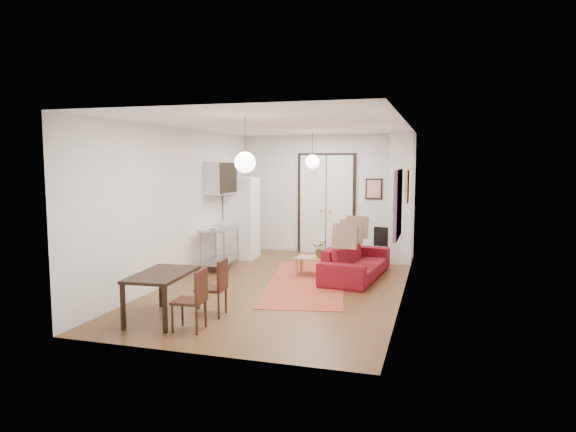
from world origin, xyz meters
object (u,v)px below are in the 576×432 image
(fridge, at_px, (242,218))
(dining_chair_near, at_px, (213,282))
(dining_table, at_px, (162,278))
(sofa, at_px, (356,261))
(kitchen_counter, at_px, (220,242))
(coffee_table, at_px, (316,260))
(black_side_chair, at_px, (384,241))
(dining_chair_far, at_px, (192,294))

(fridge, bearing_deg, dining_chair_near, -75.83)
(fridge, xyz_separation_m, dining_table, (0.62, -4.69, -0.34))
(sofa, height_order, dining_chair_near, dining_chair_near)
(sofa, distance_m, kitchen_counter, 2.89)
(coffee_table, height_order, kitchen_counter, kitchen_counter)
(sofa, distance_m, fridge, 3.22)
(coffee_table, xyz_separation_m, dining_chair_near, (-0.87, -2.95, 0.17))
(dining_table, xyz_separation_m, black_side_chair, (2.61, 5.29, -0.14))
(coffee_table, distance_m, black_side_chair, 2.23)
(coffee_table, distance_m, dining_chair_far, 3.75)
(dining_chair_near, bearing_deg, kitchen_counter, -161.90)
(sofa, relative_size, kitchen_counter, 1.85)
(dining_table, height_order, dining_chair_near, dining_chair_near)
(fridge, relative_size, black_side_chair, 2.37)
(coffee_table, relative_size, dining_chair_near, 0.97)
(dining_table, relative_size, black_side_chair, 1.59)
(kitchen_counter, height_order, dining_chair_far, kitchen_counter)
(black_side_chair, bearing_deg, sofa, 94.67)
(fridge, xyz_separation_m, dining_chair_near, (1.22, -4.26, -0.46))
(fridge, relative_size, dining_table, 1.49)
(sofa, bearing_deg, dining_chair_near, 156.87)
(fridge, distance_m, dining_chair_near, 4.45)
(fridge, relative_size, dining_chair_far, 2.25)
(fridge, height_order, dining_table, fridge)
(sofa, relative_size, dining_chair_far, 2.66)
(kitchen_counter, relative_size, dining_table, 0.95)
(sofa, xyz_separation_m, dining_chair_far, (-1.67, -3.65, 0.15))
(kitchen_counter, height_order, dining_table, kitchen_counter)
(black_side_chair, bearing_deg, kitchen_counter, 45.35)
(sofa, bearing_deg, coffee_table, 96.60)
(sofa, bearing_deg, kitchen_counter, 96.05)
(sofa, relative_size, dining_table, 1.76)
(sofa, bearing_deg, fridge, 71.93)
(coffee_table, distance_m, fridge, 2.54)
(kitchen_counter, bearing_deg, sofa, -7.69)
(dining_chair_far, bearing_deg, black_side_chair, 155.83)
(dining_table, relative_size, dining_chair_far, 1.51)
(coffee_table, xyz_separation_m, dining_table, (-1.47, -3.38, 0.29))
(fridge, height_order, dining_chair_near, fridge)
(sofa, xyz_separation_m, dining_table, (-2.27, -3.38, 0.27))
(fridge, distance_m, black_side_chair, 3.32)
(kitchen_counter, relative_size, black_side_chair, 1.52)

